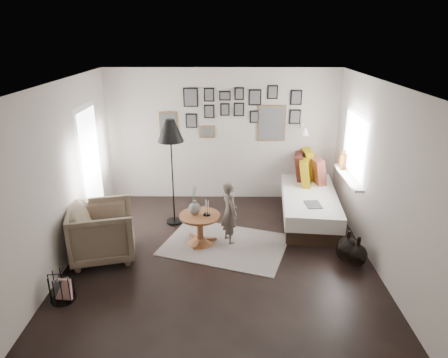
{
  "coord_description": "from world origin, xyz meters",
  "views": [
    {
      "loc": [
        0.1,
        -5.24,
        3.25
      ],
      "look_at": [
        0.05,
        0.5,
        1.1
      ],
      "focal_mm": 32.0,
      "sensor_mm": 36.0,
      "label": 1
    }
  ],
  "objects_px": {
    "armchair": "(103,232)",
    "child": "(229,212)",
    "pedestal_table": "(200,230)",
    "magazine_basket": "(62,287)",
    "vase": "(195,206)",
    "daybed": "(308,199)",
    "demijohn_large": "(347,249)",
    "demijohn_small": "(357,255)",
    "floor_lamp": "(170,135)"
  },
  "relations": [
    {
      "from": "armchair",
      "to": "child",
      "type": "distance_m",
      "value": 1.96
    },
    {
      "from": "daybed",
      "to": "floor_lamp",
      "type": "relative_size",
      "value": 1.23
    },
    {
      "from": "pedestal_table",
      "to": "magazine_basket",
      "type": "bearing_deg",
      "value": -138.9
    },
    {
      "from": "pedestal_table",
      "to": "vase",
      "type": "height_order",
      "value": "vase"
    },
    {
      "from": "demijohn_small",
      "to": "child",
      "type": "distance_m",
      "value": 2.02
    },
    {
      "from": "floor_lamp",
      "to": "demijohn_large",
      "type": "xyz_separation_m",
      "value": [
        2.73,
        -1.26,
        -1.42
      ]
    },
    {
      "from": "daybed",
      "to": "armchair",
      "type": "distance_m",
      "value": 3.66
    },
    {
      "from": "pedestal_table",
      "to": "demijohn_small",
      "type": "xyz_separation_m",
      "value": [
        2.33,
        -0.62,
        -0.06
      ]
    },
    {
      "from": "demijohn_large",
      "to": "demijohn_small",
      "type": "distance_m",
      "value": 0.17
    },
    {
      "from": "pedestal_table",
      "to": "armchair",
      "type": "xyz_separation_m",
      "value": [
        -1.43,
        -0.4,
        0.18
      ]
    },
    {
      "from": "armchair",
      "to": "child",
      "type": "height_order",
      "value": "child"
    },
    {
      "from": "floor_lamp",
      "to": "armchair",
      "type": "bearing_deg",
      "value": -128.32
    },
    {
      "from": "armchair",
      "to": "floor_lamp",
      "type": "xyz_separation_m",
      "value": [
        0.92,
        1.16,
        1.2
      ]
    },
    {
      "from": "pedestal_table",
      "to": "floor_lamp",
      "type": "height_order",
      "value": "floor_lamp"
    },
    {
      "from": "pedestal_table",
      "to": "magazine_basket",
      "type": "height_order",
      "value": "pedestal_table"
    },
    {
      "from": "armchair",
      "to": "demijohn_large",
      "type": "xyz_separation_m",
      "value": [
        3.65,
        -0.1,
        -0.22
      ]
    },
    {
      "from": "vase",
      "to": "child",
      "type": "distance_m",
      "value": 0.57
    },
    {
      "from": "daybed",
      "to": "armchair",
      "type": "height_order",
      "value": "daybed"
    },
    {
      "from": "daybed",
      "to": "armchair",
      "type": "xyz_separation_m",
      "value": [
        -3.35,
        -1.48,
        0.09
      ]
    },
    {
      "from": "child",
      "to": "armchair",
      "type": "bearing_deg",
      "value": 78.06
    },
    {
      "from": "magazine_basket",
      "to": "child",
      "type": "xyz_separation_m",
      "value": [
        2.14,
        1.53,
        0.34
      ]
    },
    {
      "from": "daybed",
      "to": "armchair",
      "type": "bearing_deg",
      "value": -150.54
    },
    {
      "from": "vase",
      "to": "demijohn_large",
      "type": "bearing_deg",
      "value": -12.71
    },
    {
      "from": "vase",
      "to": "daybed",
      "type": "distance_m",
      "value": 2.29
    },
    {
      "from": "floor_lamp",
      "to": "demijohn_large",
      "type": "bearing_deg",
      "value": -24.73
    },
    {
      "from": "magazine_basket",
      "to": "demijohn_small",
      "type": "distance_m",
      "value": 4.08
    },
    {
      "from": "daybed",
      "to": "child",
      "type": "bearing_deg",
      "value": -139.71
    },
    {
      "from": "daybed",
      "to": "demijohn_large",
      "type": "xyz_separation_m",
      "value": [
        0.3,
        -1.58,
        -0.14
      ]
    },
    {
      "from": "pedestal_table",
      "to": "magazine_basket",
      "type": "distance_m",
      "value": 2.21
    },
    {
      "from": "vase",
      "to": "magazine_basket",
      "type": "distance_m",
      "value": 2.21
    },
    {
      "from": "floor_lamp",
      "to": "demijohn_small",
      "type": "relative_size",
      "value": 4.11
    },
    {
      "from": "floor_lamp",
      "to": "magazine_basket",
      "type": "height_order",
      "value": "floor_lamp"
    },
    {
      "from": "floor_lamp",
      "to": "magazine_basket",
      "type": "xyz_separation_m",
      "value": [
        -1.15,
        -2.21,
        -1.43
      ]
    },
    {
      "from": "vase",
      "to": "child",
      "type": "xyz_separation_m",
      "value": [
        0.55,
        0.06,
        -0.13
      ]
    },
    {
      "from": "daybed",
      "to": "magazine_basket",
      "type": "distance_m",
      "value": 4.39
    },
    {
      "from": "magazine_basket",
      "to": "demijohn_small",
      "type": "bearing_deg",
      "value": 11.78
    },
    {
      "from": "vase",
      "to": "armchair",
      "type": "bearing_deg",
      "value": -162.8
    },
    {
      "from": "daybed",
      "to": "magazine_basket",
      "type": "relative_size",
      "value": 6.14
    },
    {
      "from": "demijohn_large",
      "to": "demijohn_small",
      "type": "bearing_deg",
      "value": -46.69
    },
    {
      "from": "armchair",
      "to": "child",
      "type": "relative_size",
      "value": 0.88
    },
    {
      "from": "demijohn_small",
      "to": "vase",
      "type": "bearing_deg",
      "value": 165.18
    },
    {
      "from": "armchair",
      "to": "demijohn_large",
      "type": "relative_size",
      "value": 1.84
    },
    {
      "from": "daybed",
      "to": "vase",
      "type": "bearing_deg",
      "value": -146.44
    },
    {
      "from": "demijohn_large",
      "to": "demijohn_small",
      "type": "relative_size",
      "value": 1.1
    },
    {
      "from": "vase",
      "to": "armchair",
      "type": "distance_m",
      "value": 1.43
    },
    {
      "from": "vase",
      "to": "demijohn_small",
      "type": "bearing_deg",
      "value": -14.82
    },
    {
      "from": "floor_lamp",
      "to": "demijohn_large",
      "type": "distance_m",
      "value": 3.33
    },
    {
      "from": "vase",
      "to": "armchair",
      "type": "relative_size",
      "value": 0.5
    },
    {
      "from": "pedestal_table",
      "to": "daybed",
      "type": "height_order",
      "value": "daybed"
    },
    {
      "from": "child",
      "to": "demijohn_large",
      "type": "bearing_deg",
      "value": -134.2
    }
  ]
}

